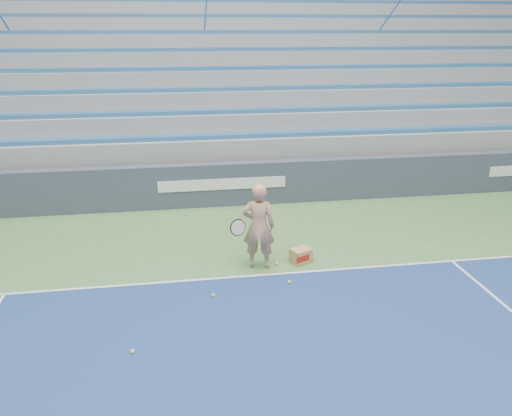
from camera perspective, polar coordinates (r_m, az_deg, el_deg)
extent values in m
cube|color=white|center=(9.21, -1.51, -7.83)|extent=(10.97, 0.05, 0.00)
cube|color=#374054|center=(12.69, -3.91, 2.72)|extent=(30.00, 0.30, 1.10)
cube|color=white|center=(12.52, -3.84, 2.72)|extent=(3.20, 0.02, 0.28)
cube|color=gray|center=(17.08, -5.33, 7.19)|extent=(30.00, 8.50, 1.10)
cube|color=gray|center=(16.92, -5.41, 9.84)|extent=(30.00, 8.50, 0.50)
cube|color=#285C93|center=(13.07, -4.30, 8.22)|extent=(29.60, 0.42, 0.11)
cube|color=gray|center=(17.26, -5.57, 11.71)|extent=(30.00, 7.65, 0.50)
cube|color=#285C93|center=(13.81, -4.66, 10.96)|extent=(29.60, 0.42, 0.11)
cube|color=gray|center=(17.62, -5.71, 13.52)|extent=(30.00, 6.80, 0.50)
cube|color=#285C93|center=(14.58, -4.99, 13.41)|extent=(29.60, 0.42, 0.11)
cube|color=gray|center=(17.99, -5.86, 15.24)|extent=(30.00, 5.95, 0.50)
cube|color=#285C93|center=(15.38, -5.29, 15.61)|extent=(29.60, 0.42, 0.11)
cube|color=gray|center=(18.38, -6.00, 16.90)|extent=(30.00, 5.10, 0.50)
cube|color=#285C93|center=(16.20, -5.57, 17.59)|extent=(29.60, 0.42, 0.11)
cube|color=gray|center=(18.79, -6.14, 18.49)|extent=(30.00, 4.25, 0.50)
cube|color=#285C93|center=(17.03, -5.83, 19.38)|extent=(29.60, 0.42, 0.11)
cube|color=gray|center=(19.21, -6.27, 20.01)|extent=(30.00, 3.40, 0.50)
cube|color=#285C93|center=(17.89, -6.06, 21.00)|extent=(29.60, 0.42, 0.11)
cube|color=gray|center=(19.64, -6.40, 21.46)|extent=(30.00, 2.55, 0.50)
cube|color=#285C93|center=(18.75, -6.28, 22.47)|extent=(29.60, 0.42, 0.11)
cube|color=gray|center=(21.21, -6.50, 18.10)|extent=(31.00, 0.40, 7.30)
cylinder|color=#3871C5|center=(17.36, -27.18, 18.91)|extent=(0.05, 8.53, 5.04)
cylinder|color=#3871C5|center=(16.66, -5.80, 20.90)|extent=(0.05, 8.53, 5.04)
cylinder|color=#3871C5|center=(18.06, 14.90, 20.30)|extent=(0.05, 8.53, 5.04)
imported|color=tan|center=(9.25, 0.31, -2.12)|extent=(0.67, 0.51, 1.66)
cylinder|color=black|center=(8.93, -1.65, -2.12)|extent=(0.12, 0.27, 0.08)
cylinder|color=beige|center=(8.62, -2.08, -2.24)|extent=(0.29, 0.16, 0.28)
torus|color=black|center=(8.62, -2.08, -2.24)|extent=(0.31, 0.18, 0.30)
cube|color=tan|center=(9.74, 5.17, -5.44)|extent=(0.45, 0.40, 0.28)
cube|color=#B21E19|center=(9.61, 5.38, -5.80)|extent=(0.28, 0.13, 0.13)
sphere|color=#D6E72F|center=(9.72, 5.07, -6.20)|extent=(0.07, 0.07, 0.07)
sphere|color=#D6E72F|center=(9.64, 2.38, -6.36)|extent=(0.07, 0.07, 0.07)
sphere|color=#D6E72F|center=(9.00, 3.84, -8.43)|extent=(0.07, 0.07, 0.07)
sphere|color=#D6E72F|center=(8.60, -4.91, -9.92)|extent=(0.07, 0.07, 0.07)
sphere|color=#D6E72F|center=(7.46, -13.92, -15.65)|extent=(0.07, 0.07, 0.07)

